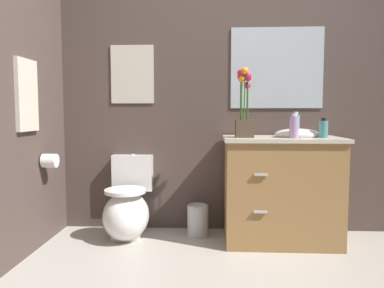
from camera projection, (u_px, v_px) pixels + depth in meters
The scene contains 12 objects.
wall_back at pixel (251, 91), 3.27m from camera, with size 4.65×0.05×2.50m, color #4C3D38.
toilet at pixel (127, 209), 3.11m from camera, with size 0.38×0.59×0.69m.
vanity_cabinet at pixel (281, 188), 3.00m from camera, with size 0.94×0.56×1.04m.
flower_vase at pixel (244, 110), 2.91m from camera, with size 0.14×0.14×0.55m.
soap_bottle at pixel (296, 125), 3.02m from camera, with size 0.06×0.06×0.20m.
lotion_bottle at pixel (294, 127), 2.83m from camera, with size 0.07×0.07×0.19m.
hand_wash_bottle at pixel (323, 129), 2.85m from camera, with size 0.07×0.07×0.16m.
trash_bin at pixel (198, 220), 3.16m from camera, with size 0.18×0.18×0.27m.
wall_poster at pixel (132, 74), 3.28m from camera, with size 0.38×0.01×0.52m, color beige.
wall_mirror at pixel (277, 68), 3.21m from camera, with size 0.80×0.01×0.70m, color #B2BCC6.
hanging_towel at pixel (27, 95), 2.65m from camera, with size 0.03×0.28×0.52m, color beige.
toilet_paper_roll at pixel (50, 161), 2.91m from camera, with size 0.11×0.11×0.11m, color white.
Camera 1 is at (-0.15, -1.80, 1.05)m, focal length 34.42 mm.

